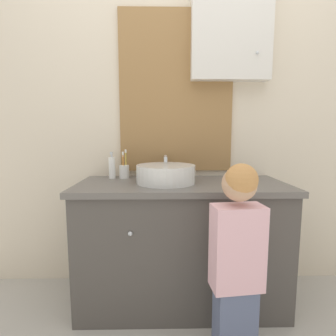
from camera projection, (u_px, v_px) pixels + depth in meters
name	position (u px, v px, depth m)	size (l,w,h in m)	color
wall_back	(182.00, 106.00, 1.87)	(3.20, 0.18, 2.50)	beige
vanity_counter	(181.00, 243.00, 1.69)	(1.30, 0.56, 0.79)	#4C4742
sink_basin	(166.00, 174.00, 1.63)	(0.36, 0.42, 0.16)	silver
toothbrush_holder	(124.00, 171.00, 1.80)	(0.07, 0.07, 0.20)	silver
soap_dispenser	(112.00, 167.00, 1.79)	(0.05, 0.05, 0.18)	white
child_figure	(237.00, 254.00, 1.21)	(0.25, 0.49, 0.97)	slate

